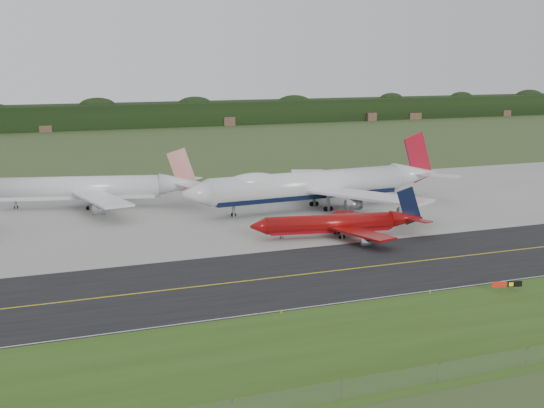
{
  "coord_description": "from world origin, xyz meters",
  "views": [
    {
      "loc": [
        -64.18,
        -113.89,
        35.25
      ],
      "look_at": [
        -9.74,
        22.0,
        6.83
      ],
      "focal_mm": 50.0,
      "sensor_mm": 36.0,
      "label": 1
    }
  ],
  "objects": [
    {
      "name": "edge_marker_left",
      "position": [
        -25.39,
        -20.5,
        0.25
      ],
      "size": [
        0.16,
        0.16,
        0.5
      ],
      "primitive_type": "cylinder",
      "color": "yellow",
      "rests_on": "ground"
    },
    {
      "name": "jet_star_tail",
      "position": [
        -38.45,
        66.68,
        4.67
      ],
      "size": [
        52.52,
        43.04,
        14.02
      ],
      "color": "silver",
      "rests_on": "ground"
    },
    {
      "name": "jet_red_737",
      "position": [
        3.1,
        17.97,
        2.67
      ],
      "size": [
        35.67,
        28.72,
        9.66
      ],
      "color": "maroon",
      "rests_on": "ground"
    },
    {
      "name": "edge_marker_center",
      "position": [
        -0.91,
        -20.5,
        0.25
      ],
      "size": [
        0.16,
        0.16,
        0.5
      ],
      "primitive_type": "cylinder",
      "color": "yellow",
      "rests_on": "ground"
    },
    {
      "name": "ground",
      "position": [
        0.0,
        0.0,
        0.0
      ],
      "size": [
        600.0,
        600.0,
        0.0
      ],
      "primitive_type": "plane",
      "color": "#385226",
      "rests_on": "ground"
    },
    {
      "name": "jet_ba_747",
      "position": [
        10.59,
        45.02,
        5.83
      ],
      "size": [
        68.16,
        56.34,
        17.13
      ],
      "color": "silver",
      "rests_on": "ground"
    },
    {
      "name": "taxiway_edge_line",
      "position": [
        0.0,
        -19.5,
        0.03
      ],
      "size": [
        400.0,
        0.25,
        0.0
      ],
      "primitive_type": "cube",
      "color": "silver",
      "rests_on": "taxiway"
    },
    {
      "name": "taxiway_sign",
      "position": [
        10.57,
        -24.02,
        1.12
      ],
      "size": [
        4.67,
        1.39,
        1.59
      ],
      "color": "slate",
      "rests_on": "ground"
    },
    {
      "name": "horizon_treeline",
      "position": [
        0.0,
        273.76,
        5.47
      ],
      "size": [
        700.0,
        25.0,
        12.0
      ],
      "color": "black",
      "rests_on": "ground"
    },
    {
      "name": "apron",
      "position": [
        0.0,
        51.0,
        0.01
      ],
      "size": [
        400.0,
        78.0,
        0.01
      ],
      "primitive_type": "cube",
      "color": "gray",
      "rests_on": "ground"
    },
    {
      "name": "taxiway",
      "position": [
        0.0,
        -4.0,
        0.01
      ],
      "size": [
        400.0,
        32.0,
        0.02
      ],
      "primitive_type": "cube",
      "color": "black",
      "rests_on": "ground"
    },
    {
      "name": "taxiway_centreline",
      "position": [
        0.0,
        -4.0,
        0.03
      ],
      "size": [
        400.0,
        0.4,
        0.0
      ],
      "primitive_type": "cube",
      "color": "gold",
      "rests_on": "taxiway"
    },
    {
      "name": "grass_verge",
      "position": [
        0.0,
        -35.0,
        0.01
      ],
      "size": [
        400.0,
        30.0,
        0.01
      ],
      "primitive_type": "cube",
      "color": "#314F17",
      "rests_on": "ground"
    }
  ]
}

